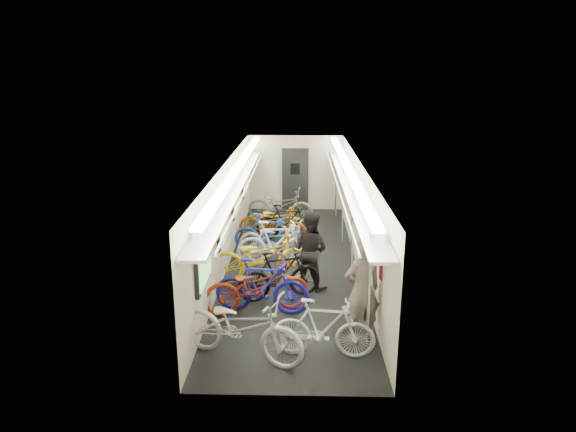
# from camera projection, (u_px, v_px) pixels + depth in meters

# --- Properties ---
(train_car_shell) EXTENTS (10.00, 10.00, 10.00)m
(train_car_shell) POSITION_uv_depth(u_px,v_px,m) (278.00, 189.00, 12.21)
(train_car_shell) COLOR black
(train_car_shell) RESTS_ON ground
(bicycle_0) EXTENTS (2.24, 1.46, 1.11)m
(bicycle_0) POSITION_uv_depth(u_px,v_px,m) (241.00, 327.00, 7.93)
(bicycle_0) COLOR silver
(bicycle_0) RESTS_ON ground
(bicycle_1) EXTENTS (1.84, 0.74, 1.07)m
(bicycle_1) POSITION_uv_depth(u_px,v_px,m) (262.00, 286.00, 9.46)
(bicycle_1) COLOR #1F1CAB
(bicycle_1) RESTS_ON ground
(bicycle_2) EXTENTS (2.09, 1.19, 1.04)m
(bicycle_2) POSITION_uv_depth(u_px,v_px,m) (257.00, 287.00, 9.47)
(bicycle_2) COLOR maroon
(bicycle_2) RESTS_ON ground
(bicycle_3) EXTENTS (1.75, 1.01, 1.02)m
(bicycle_3) POSITION_uv_depth(u_px,v_px,m) (280.00, 275.00, 10.05)
(bicycle_3) COLOR black
(bicycle_3) RESTS_ON ground
(bicycle_4) EXTENTS (2.26, 1.14, 1.13)m
(bicycle_4) POSITION_uv_depth(u_px,v_px,m) (260.00, 257.00, 10.85)
(bicycle_4) COLOR yellow
(bicycle_4) RESTS_ON ground
(bicycle_5) EXTENTS (1.83, 0.65, 1.08)m
(bicycle_5) POSITION_uv_depth(u_px,v_px,m) (276.00, 243.00, 11.80)
(bicycle_5) COLOR white
(bicycle_5) RESTS_ON ground
(bicycle_6) EXTENTS (2.07, 1.26, 1.03)m
(bicycle_6) POSITION_uv_depth(u_px,v_px,m) (277.00, 241.00, 12.04)
(bicycle_6) COLOR #A7A8AC
(bicycle_6) RESTS_ON ground
(bicycle_7) EXTENTS (1.80, 0.86, 1.04)m
(bicycle_7) POSITION_uv_depth(u_px,v_px,m) (268.00, 234.00, 12.50)
(bicycle_7) COLOR #1A3D9E
(bicycle_7) RESTS_ON ground
(bicycle_8) EXTENTS (2.07, 1.29, 1.03)m
(bicycle_8) POSITION_uv_depth(u_px,v_px,m) (273.00, 224.00, 13.32)
(bicycle_8) COLOR maroon
(bicycle_8) RESTS_ON ground
(bicycle_9) EXTENTS (1.65, 0.54, 0.98)m
(bicycle_9) POSITION_uv_depth(u_px,v_px,m) (286.00, 222.00, 13.60)
(bicycle_9) COLOR black
(bicycle_9) RESTS_ON ground
(bicycle_10) EXTENTS (1.85, 1.06, 0.92)m
(bicycle_10) POSITION_uv_depth(u_px,v_px,m) (276.00, 220.00, 13.90)
(bicycle_10) COLOR #D1D313
(bicycle_10) RESTS_ON ground
(bicycle_11) EXTENTS (1.67, 0.62, 0.98)m
(bicycle_11) POSITION_uv_depth(u_px,v_px,m) (323.00, 328.00, 8.01)
(bicycle_11) COLOR silver
(bicycle_11) RESTS_ON ground
(bicycle_12) EXTENTS (2.08, 1.07, 1.04)m
(bicycle_12) POSITION_uv_depth(u_px,v_px,m) (280.00, 205.00, 15.18)
(bicycle_12) COLOR slate
(bicycle_12) RESTS_ON ground
(passenger_near) EXTENTS (0.75, 0.62, 1.78)m
(passenger_near) POSITION_uv_depth(u_px,v_px,m) (362.00, 290.00, 8.45)
(passenger_near) COLOR gray
(passenger_near) RESTS_ON ground
(passenger_mid) EXTENTS (1.01, 0.95, 1.64)m
(passenger_mid) POSITION_uv_depth(u_px,v_px,m) (310.00, 250.00, 10.53)
(passenger_mid) COLOR black
(passenger_mid) RESTS_ON ground
(backpack) EXTENTS (0.28, 0.19, 0.38)m
(backpack) POSITION_uv_depth(u_px,v_px,m) (389.00, 269.00, 8.31)
(backpack) COLOR red
(backpack) RESTS_ON passenger_near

